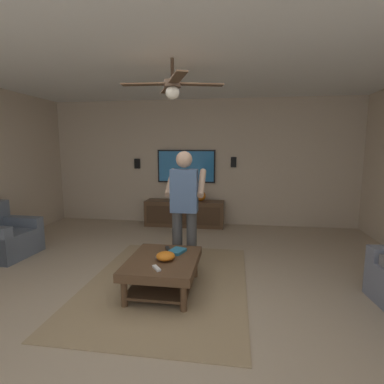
# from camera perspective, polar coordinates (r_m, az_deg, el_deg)

# --- Properties ---
(ground_plane) EXTENTS (8.09, 8.09, 0.00)m
(ground_plane) POSITION_cam_1_polar(r_m,az_deg,el_deg) (3.63, -5.10, -19.18)
(ground_plane) COLOR tan
(wall_back_tv) EXTENTS (0.10, 6.87, 2.72)m
(wall_back_tv) POSITION_cam_1_polar(r_m,az_deg,el_deg) (6.60, 1.75, 5.66)
(wall_back_tv) COLOR #C6B299
(wall_back_tv) RESTS_ON ground
(ceiling_slab) EXTENTS (6.94, 6.87, 0.10)m
(ceiling_slab) POSITION_cam_1_polar(r_m,az_deg,el_deg) (3.39, -5.78, 27.09)
(ceiling_slab) COLOR white
(area_rug) EXTENTS (2.67, 1.96, 0.01)m
(area_rug) POSITION_cam_1_polar(r_m,az_deg,el_deg) (3.91, -4.78, -16.97)
(area_rug) COLOR #9E8460
(area_rug) RESTS_ON ground
(armchair) EXTENTS (0.84, 0.85, 0.82)m
(armchair) POSITION_cam_1_polar(r_m,az_deg,el_deg) (5.56, -32.68, -7.53)
(armchair) COLOR slate
(armchair) RESTS_ON ground
(coffee_table) EXTENTS (1.00, 0.80, 0.40)m
(coffee_table) POSITION_cam_1_polar(r_m,az_deg,el_deg) (3.61, -5.59, -14.15)
(coffee_table) COLOR #513823
(coffee_table) RESTS_ON ground
(media_console) EXTENTS (0.45, 1.70, 0.55)m
(media_console) POSITION_cam_1_polar(r_m,az_deg,el_deg) (6.46, -1.44, -4.12)
(media_console) COLOR #513823
(media_console) RESTS_ON ground
(tv) EXTENTS (0.05, 1.28, 0.72)m
(tv) POSITION_cam_1_polar(r_m,az_deg,el_deg) (6.55, -1.11, 4.96)
(tv) COLOR black
(person_standing) EXTENTS (0.54, 0.54, 1.64)m
(person_standing) POSITION_cam_1_polar(r_m,az_deg,el_deg) (4.05, -1.45, -2.19)
(person_standing) COLOR #3F3F3F
(person_standing) RESTS_ON ground
(bowl) EXTENTS (0.22, 0.22, 0.10)m
(bowl) POSITION_cam_1_polar(r_m,az_deg,el_deg) (3.50, -5.11, -12.16)
(bowl) COLOR orange
(bowl) RESTS_ON coffee_table
(remote_white) EXTENTS (0.15, 0.12, 0.02)m
(remote_white) POSITION_cam_1_polar(r_m,az_deg,el_deg) (3.29, -6.83, -14.33)
(remote_white) COLOR white
(remote_white) RESTS_ON coffee_table
(remote_black) EXTENTS (0.16, 0.09, 0.02)m
(remote_black) POSITION_cam_1_polar(r_m,az_deg,el_deg) (3.85, -4.68, -10.81)
(remote_black) COLOR black
(remote_black) RESTS_ON coffee_table
(remote_grey) EXTENTS (0.16, 0.08, 0.02)m
(remote_grey) POSITION_cam_1_polar(r_m,az_deg,el_deg) (3.63, -6.12, -12.07)
(remote_grey) COLOR slate
(remote_grey) RESTS_ON coffee_table
(book) EXTENTS (0.26, 0.22, 0.04)m
(book) POSITION_cam_1_polar(r_m,az_deg,el_deg) (3.74, -2.91, -11.27)
(book) COLOR teal
(book) RESTS_ON coffee_table
(vase_round) EXTENTS (0.22, 0.22, 0.22)m
(vase_round) POSITION_cam_1_polar(r_m,az_deg,el_deg) (6.38, 1.67, -0.75)
(vase_round) COLOR orange
(vase_round) RESTS_ON media_console
(wall_speaker_left) EXTENTS (0.06, 0.12, 0.22)m
(wall_speaker_left) POSITION_cam_1_polar(r_m,az_deg,el_deg) (6.47, 8.01, 5.71)
(wall_speaker_left) COLOR black
(wall_speaker_right) EXTENTS (0.06, 0.12, 0.22)m
(wall_speaker_right) POSITION_cam_1_polar(r_m,az_deg,el_deg) (6.84, -10.46, 5.39)
(wall_speaker_right) COLOR black
(ceiling_fan) EXTENTS (1.16, 1.20, 0.46)m
(ceiling_fan) POSITION_cam_1_polar(r_m,az_deg,el_deg) (3.66, -3.79, 19.60)
(ceiling_fan) COLOR #4C3828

